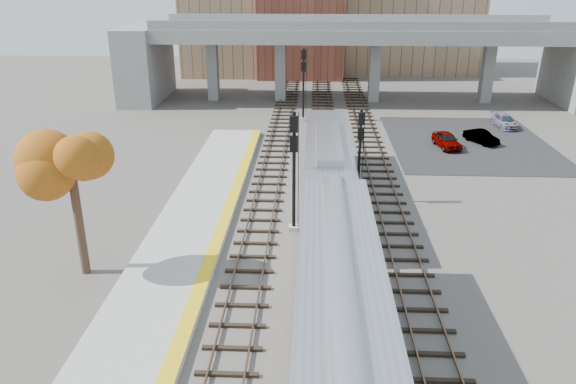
% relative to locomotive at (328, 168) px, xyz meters
% --- Properties ---
extents(ground, '(160.00, 160.00, 0.00)m').
position_rel_locomotive_xyz_m(ground, '(-1.00, -13.85, -2.28)').
color(ground, '#47423D').
rests_on(ground, ground).
extents(platform, '(4.50, 60.00, 0.35)m').
position_rel_locomotive_xyz_m(platform, '(-8.25, -13.85, -2.10)').
color(platform, '#9E9E99').
rests_on(platform, ground).
extents(yellow_strip, '(0.70, 60.00, 0.01)m').
position_rel_locomotive_xyz_m(yellow_strip, '(-6.35, -13.85, -1.92)').
color(yellow_strip, yellow).
rests_on(yellow_strip, platform).
extents(tracks, '(10.70, 95.00, 0.25)m').
position_rel_locomotive_xyz_m(tracks, '(-0.07, -1.35, -2.20)').
color(tracks, black).
rests_on(tracks, ground).
extents(overpass, '(54.00, 12.00, 9.50)m').
position_rel_locomotive_xyz_m(overpass, '(3.92, 31.15, 3.53)').
color(overpass, slate).
rests_on(overpass, ground).
extents(buildings_far, '(43.00, 21.00, 20.60)m').
position_rel_locomotive_xyz_m(buildings_far, '(0.26, 52.72, 5.60)').
color(buildings_far, '#997559').
rests_on(buildings_far, ground).
extents(parking_lot, '(14.00, 18.00, 0.04)m').
position_rel_locomotive_xyz_m(parking_lot, '(13.00, 14.15, -2.26)').
color(parking_lot, black).
rests_on(parking_lot, ground).
extents(locomotive, '(3.02, 19.05, 4.10)m').
position_rel_locomotive_xyz_m(locomotive, '(0.00, 0.00, 0.00)').
color(locomotive, '#A8AAB2').
rests_on(locomotive, ground).
extents(signal_mast_near, '(0.60, 0.64, 7.22)m').
position_rel_locomotive_xyz_m(signal_mast_near, '(-2.10, -4.99, 1.34)').
color(signal_mast_near, '#9E9E99').
rests_on(signal_mast_near, ground).
extents(signal_mast_mid, '(0.60, 0.64, 6.34)m').
position_rel_locomotive_xyz_m(signal_mast_mid, '(2.00, -0.41, 0.73)').
color(signal_mast_mid, '#9E9E99').
rests_on(signal_mast_mid, ground).
extents(signal_mast_far, '(0.60, 0.64, 7.33)m').
position_rel_locomotive_xyz_m(signal_mast_far, '(-2.10, 21.38, 1.41)').
color(signal_mast_far, '#9E9E99').
rests_on(signal_mast_far, ground).
extents(tree, '(3.60, 3.60, 7.97)m').
position_rel_locomotive_xyz_m(tree, '(-12.61, -10.41, 3.64)').
color(tree, '#382619').
rests_on(tree, ground).
extents(car_a, '(2.23, 4.15, 1.34)m').
position_rel_locomotive_xyz_m(car_a, '(10.63, 12.39, -1.57)').
color(car_a, '#99999E').
rests_on(car_a, parking_lot).
extents(car_b, '(2.75, 3.63, 1.15)m').
position_rel_locomotive_xyz_m(car_b, '(14.02, 13.90, -1.66)').
color(car_b, '#99999E').
rests_on(car_b, parking_lot).
extents(car_c, '(1.94, 4.17, 1.18)m').
position_rel_locomotive_xyz_m(car_c, '(17.86, 19.63, -1.65)').
color(car_c, '#99999E').
rests_on(car_c, parking_lot).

